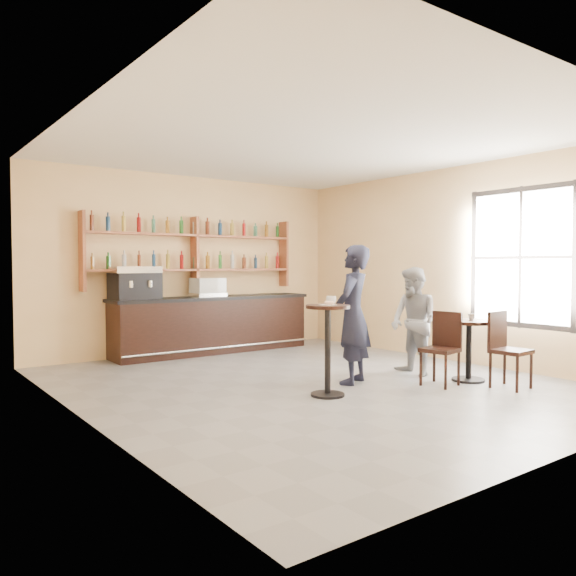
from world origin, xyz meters
TOP-DOWN VIEW (x-y plane):
  - floor at (0.00, 0.00)m, footprint 7.00×7.00m
  - ceiling at (0.00, 0.00)m, footprint 7.00×7.00m
  - wall_back at (0.00, 3.50)m, footprint 7.00×0.00m
  - wall_left at (-3.00, 0.00)m, footprint 0.00×7.00m
  - wall_right at (3.00, 0.00)m, footprint 0.00×7.00m
  - window_pane at (2.99, -1.20)m, footprint 0.00×2.00m
  - window_frame at (2.99, -1.20)m, footprint 0.04×1.70m
  - shelf_unit at (0.00, 3.37)m, footprint 4.00×0.26m
  - liquor_bottles at (0.00, 3.37)m, footprint 3.68×0.10m
  - bar_counter at (0.24, 3.15)m, footprint 3.76×0.73m
  - espresso_machine at (-1.22, 3.15)m, footprint 0.79×0.54m
  - pastry_case at (0.14, 3.15)m, footprint 0.62×0.52m
  - pedestal_table at (-0.30, -0.68)m, footprint 0.70×0.70m
  - napkin at (-0.30, -0.68)m, footprint 0.18×0.18m
  - donut at (-0.29, -0.69)m, footprint 0.15×0.15m
  - cup_pedestal at (-0.16, -0.58)m, footprint 0.14×0.14m
  - man_main at (0.45, -0.33)m, footprint 0.81×0.71m
  - cafe_table at (1.82, -1.16)m, footprint 0.87×0.87m
  - cup_cafe at (1.87, -1.16)m, footprint 0.10×0.10m
  - chair_west at (1.27, -1.11)m, footprint 0.48×0.48m
  - chair_south at (1.87, -1.76)m, footprint 0.45×0.45m
  - patron_second at (1.53, -0.45)m, footprint 0.71×0.85m

SIDE VIEW (x-z plane):
  - floor at x=0.00m, z-range 0.00..0.00m
  - cafe_table at x=1.82m, z-range 0.00..0.84m
  - chair_west at x=1.27m, z-range 0.00..0.97m
  - chair_south at x=1.87m, z-range 0.00..0.98m
  - bar_counter at x=0.24m, z-range 0.00..1.02m
  - pedestal_table at x=-0.30m, z-range 0.00..1.11m
  - patron_second at x=1.53m, z-range 0.00..1.56m
  - cup_cafe at x=1.87m, z-range 0.84..0.92m
  - man_main at x=0.45m, z-range 0.00..1.86m
  - napkin at x=-0.30m, z-range 1.11..1.11m
  - donut at x=-0.29m, z-range 1.11..1.15m
  - cup_pedestal at x=-0.16m, z-range 1.11..1.21m
  - pastry_case at x=0.14m, z-range 1.02..1.35m
  - espresso_machine at x=-1.22m, z-range 1.02..1.56m
  - wall_back at x=0.00m, z-range -1.90..5.10m
  - wall_left at x=-3.00m, z-range -1.90..5.10m
  - wall_right at x=3.00m, z-range -1.90..5.10m
  - window_frame at x=2.99m, z-range 0.65..2.75m
  - window_pane at x=2.99m, z-range 0.70..2.70m
  - shelf_unit at x=0.00m, z-range 1.11..2.51m
  - liquor_bottles at x=0.00m, z-range 1.48..2.48m
  - ceiling at x=0.00m, z-range 3.20..3.20m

